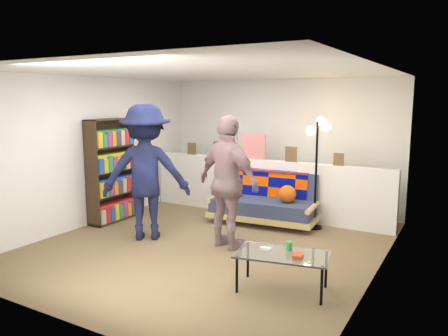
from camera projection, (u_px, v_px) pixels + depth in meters
name	position (u px, v px, depth m)	size (l,w,h in m)	color
ground	(210.00, 245.00, 6.19)	(5.00, 5.00, 0.00)	brown
room_shell	(226.00, 125.00, 6.33)	(4.60, 5.05, 2.45)	silver
half_wall_ledge	(264.00, 188.00, 7.66)	(4.45, 0.15, 1.00)	silver
ledge_decor	(252.00, 149.00, 7.64)	(2.97, 0.02, 0.45)	brown
futon_sofa	(266.00, 202.00, 7.25)	(1.83, 0.99, 0.76)	tan
bookshelf	(111.00, 174.00, 7.28)	(0.29, 0.86, 1.72)	black
coffee_table	(283.00, 256.00, 4.68)	(1.07, 0.72, 0.51)	black
floor_lamp	(318.00, 150.00, 6.81)	(0.40, 0.32, 1.77)	black
person_left	(146.00, 172.00, 6.37)	(1.28, 0.73, 1.98)	black
person_right	(228.00, 183.00, 5.95)	(1.08, 0.45, 1.84)	#C17D89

